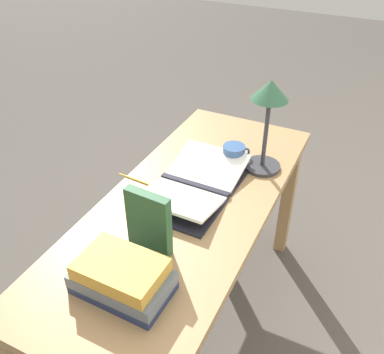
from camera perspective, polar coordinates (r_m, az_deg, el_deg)
name	(u,v)px	position (r m, az deg, el deg)	size (l,w,h in m)	color
ground_plane	(187,323)	(2.18, -0.61, -18.94)	(12.00, 12.00, 0.00)	#47423D
reading_desk	(186,224)	(1.70, -0.75, -6.30)	(1.49, 0.60, 0.74)	#937047
open_book	(195,184)	(1.70, 0.37, -0.91)	(0.52, 0.32, 0.06)	black
book_stack_tall	(122,277)	(1.30, -9.31, -13.07)	(0.18, 0.29, 0.12)	#1E284C
book_standing_upright	(150,222)	(1.38, -5.64, -6.03)	(0.04, 0.16, 0.23)	#234C2D
reading_lamp	(269,106)	(1.71, 10.21, 9.24)	(0.15, 0.15, 0.40)	#2D2D33
coffee_mug	(234,154)	(1.84, 5.61, 3.01)	(0.10, 0.11, 0.08)	#335184
pencil	(136,180)	(1.76, -7.45, -0.39)	(0.02, 0.18, 0.01)	gold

